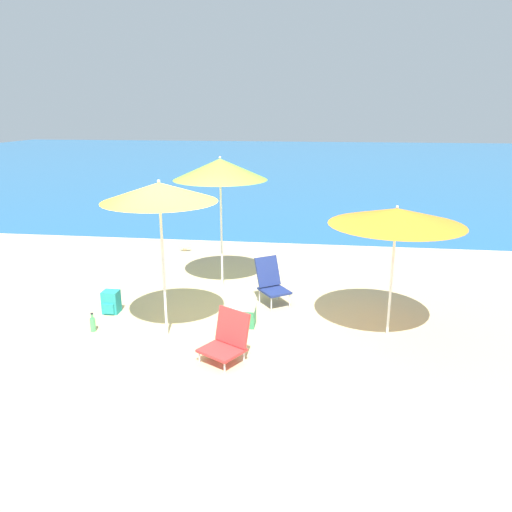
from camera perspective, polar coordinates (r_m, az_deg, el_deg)
The scene contains 11 objects.
ground_plane at distance 7.40m, azimuth -5.82°, elevation -9.26°, with size 60.00×60.00×0.00m, color #D1BA89.
sea_water at distance 32.14m, azimuth 4.88°, elevation 10.70°, with size 60.00×40.00×0.01m.
beach_umbrella_lime at distance 8.93m, azimuth -4.12°, elevation 9.85°, with size 1.68×1.68×2.41m.
beach_umbrella_yellow at distance 6.95m, azimuth -11.00°, elevation 7.15°, with size 1.60×1.60×2.29m.
beach_umbrella_orange at distance 7.19m, azimuth 15.76°, elevation 4.36°, with size 1.89×1.89×1.93m.
beach_chair_red at distance 6.67m, azimuth -3.32°, elevation -9.41°, with size 0.71×0.71×0.65m.
beach_chair_navy at distance 8.46m, azimuth 1.74°, elevation -2.91°, with size 0.68×0.72×0.79m.
backpack_teal at distance 8.48m, azimuth -16.22°, elevation -5.08°, with size 0.26×0.25×0.37m.
water_bottle at distance 7.90m, azimuth -18.15°, elevation -7.40°, with size 0.08×0.08×0.29m.
cooler_box at distance 7.69m, azimuth -1.44°, elevation -6.69°, with size 0.37×0.30×0.36m.
seagull at distance 11.75m, azimuth -8.10°, elevation 1.19°, with size 0.27×0.11×0.23m.
Camera 1 is at (1.63, -6.47, 3.20)m, focal length 35.00 mm.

